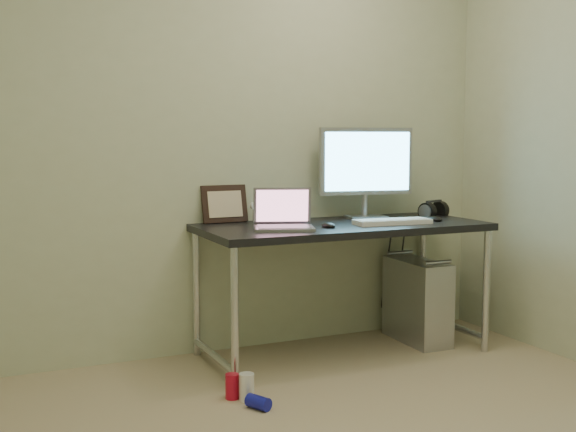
# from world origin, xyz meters

# --- Properties ---
(wall_back) EXTENTS (3.50, 0.02, 2.50)m
(wall_back) POSITION_xyz_m (0.00, 1.75, 1.25)
(wall_back) COLOR beige
(wall_back) RESTS_ON ground
(desk) EXTENTS (1.62, 0.71, 0.75)m
(desk) POSITION_xyz_m (0.65, 1.40, 0.67)
(desk) COLOR black
(desk) RESTS_ON ground
(tower_computer) EXTENTS (0.22, 0.48, 0.53)m
(tower_computer) POSITION_xyz_m (1.18, 1.43, 0.25)
(tower_computer) COLOR #A7A8AC
(tower_computer) RESTS_ON ground
(cable_a) EXTENTS (0.01, 0.16, 0.69)m
(cable_a) POSITION_xyz_m (1.13, 1.70, 0.40)
(cable_a) COLOR black
(cable_a) RESTS_ON ground
(cable_b) EXTENTS (0.02, 0.11, 0.71)m
(cable_b) POSITION_xyz_m (1.22, 1.68, 0.38)
(cable_b) COLOR black
(cable_b) RESTS_ON ground
(can_red) EXTENTS (0.07, 0.07, 0.12)m
(can_red) POSITION_xyz_m (-0.18, 0.97, 0.06)
(can_red) COLOR red
(can_red) RESTS_ON ground
(can_white) EXTENTS (0.09, 0.09, 0.13)m
(can_white) POSITION_xyz_m (-0.13, 0.92, 0.07)
(can_white) COLOR white
(can_white) RESTS_ON ground
(can_blue) EXTENTS (0.11, 0.13, 0.06)m
(can_blue) POSITION_xyz_m (-0.12, 0.79, 0.03)
(can_blue) COLOR #1619A6
(can_blue) RESTS_ON ground
(laptop) EXTENTS (0.38, 0.35, 0.22)m
(laptop) POSITION_xyz_m (0.25, 1.33, 0.80)
(laptop) COLOR #9FA0A7
(laptop) RESTS_ON desk
(monitor) EXTENTS (0.58, 0.21, 0.54)m
(monitor) POSITION_xyz_m (0.90, 1.58, 1.07)
(monitor) COLOR #9FA0A7
(monitor) RESTS_ON desk
(keyboard) EXTENTS (0.45, 0.18, 0.03)m
(keyboard) POSITION_xyz_m (0.89, 1.27, 0.76)
(keyboard) COLOR white
(keyboard) RESTS_ON desk
(mouse_right) EXTENTS (0.10, 0.12, 0.04)m
(mouse_right) POSITION_xyz_m (1.19, 1.29, 0.77)
(mouse_right) COLOR black
(mouse_right) RESTS_ON desk
(mouse_left) EXTENTS (0.07, 0.11, 0.03)m
(mouse_left) POSITION_xyz_m (0.49, 1.27, 0.77)
(mouse_left) COLOR black
(mouse_left) RESTS_ON desk
(headphones) EXTENTS (0.21, 0.12, 0.12)m
(headphones) POSITION_xyz_m (1.36, 1.53, 0.78)
(headphones) COLOR black
(headphones) RESTS_ON desk
(picture_frame) EXTENTS (0.27, 0.09, 0.22)m
(picture_frame) POSITION_xyz_m (0.06, 1.73, 0.86)
(picture_frame) COLOR black
(picture_frame) RESTS_ON desk
(webcam) EXTENTS (0.04, 0.03, 0.11)m
(webcam) POSITION_xyz_m (0.21, 1.66, 0.83)
(webcam) COLOR silver
(webcam) RESTS_ON desk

